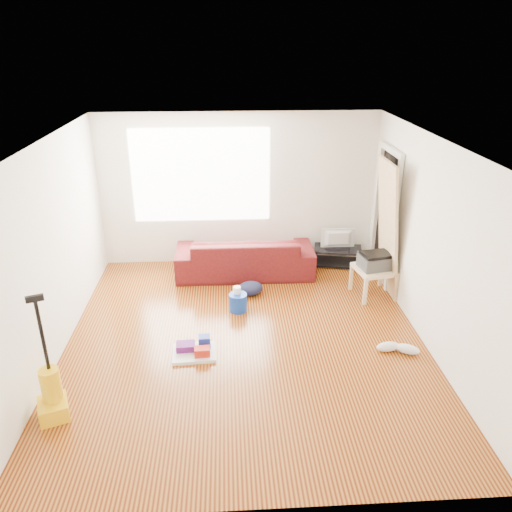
{
  "coord_description": "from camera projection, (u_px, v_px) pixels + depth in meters",
  "views": [
    {
      "loc": [
        -0.19,
        -5.39,
        3.56
      ],
      "look_at": [
        0.17,
        0.6,
        0.9
      ],
      "focal_mm": 35.0,
      "sensor_mm": 36.0,
      "label": 1
    }
  ],
  "objects": [
    {
      "name": "backpack",
      "position": [
        250.0,
        294.0,
        7.48
      ],
      "size": [
        0.44,
        0.38,
        0.21
      ],
      "primitive_type": "ellipsoid",
      "rotation": [
        0.0,
        0.0,
        0.25
      ],
      "color": "#161834",
      "rests_on": "ground"
    },
    {
      "name": "bucket",
      "position": [
        238.0,
        310.0,
        7.05
      ],
      "size": [
        0.26,
        0.26,
        0.26
      ],
      "primitive_type": "cylinder",
      "rotation": [
        0.0,
        0.0,
        -0.01
      ],
      "color": "#0F37A1",
      "rests_on": "ground"
    },
    {
      "name": "sneakers",
      "position": [
        398.0,
        348.0,
        6.1
      ],
      "size": [
        0.54,
        0.27,
        0.12
      ],
      "rotation": [
        0.0,
        0.0,
        -0.3
      ],
      "color": "silver",
      "rests_on": "ground"
    },
    {
      "name": "toilet_paper",
      "position": [
        237.0,
        298.0,
        7.02
      ],
      "size": [
        0.11,
        0.11,
        0.1
      ],
      "primitive_type": "cylinder",
      "color": "white",
      "rests_on": "bucket"
    },
    {
      "name": "door_panel",
      "position": [
        381.0,
        289.0,
        7.63
      ],
      "size": [
        0.25,
        0.8,
        1.99
      ],
      "primitive_type": "cube",
      "rotation": [
        0.0,
        -0.1,
        0.0
      ],
      "color": "#A77857",
      "rests_on": "ground"
    },
    {
      "name": "vacuum",
      "position": [
        52.0,
        395.0,
        5.01
      ],
      "size": [
        0.38,
        0.4,
        1.35
      ],
      "rotation": [
        0.0,
        0.0,
        0.36
      ],
      "color": "#DFA70C",
      "rests_on": "ground"
    },
    {
      "name": "side_table",
      "position": [
        374.0,
        272.0,
        7.33
      ],
      "size": [
        0.63,
        0.63,
        0.44
      ],
      "rotation": [
        0.0,
        0.0,
        0.18
      ],
      "color": "tan",
      "rests_on": "ground"
    },
    {
      "name": "cleaning_tray",
      "position": [
        195.0,
        350.0,
        6.07
      ],
      "size": [
        0.54,
        0.44,
        0.19
      ],
      "rotation": [
        0.0,
        0.0,
        0.06
      ],
      "color": "white",
      "rests_on": "ground"
    },
    {
      "name": "sofa",
      "position": [
        245.0,
        273.0,
        8.15
      ],
      "size": [
        2.19,
        0.86,
        0.64
      ],
      "primitive_type": "imported",
      "rotation": [
        0.0,
        0.0,
        3.14
      ],
      "color": "#430611",
      "rests_on": "ground"
    },
    {
      "name": "printer",
      "position": [
        376.0,
        261.0,
        7.26
      ],
      "size": [
        0.51,
        0.42,
        0.23
      ],
      "rotation": [
        0.0,
        0.0,
        0.2
      ],
      "color": "#373737",
      "rests_on": "side_table"
    },
    {
      "name": "room",
      "position": [
        250.0,
        245.0,
        6.0
      ],
      "size": [
        4.51,
        5.01,
        2.51
      ],
      "color": "#491506",
      "rests_on": "ground"
    },
    {
      "name": "tv_stand",
      "position": [
        337.0,
        256.0,
        8.42
      ],
      "size": [
        0.86,
        0.6,
        0.29
      ],
      "rotation": [
        0.0,
        0.0,
        -0.21
      ],
      "color": "black",
      "rests_on": "ground"
    },
    {
      "name": "tv",
      "position": [
        339.0,
        239.0,
        8.3
      ],
      "size": [
        0.57,
        0.07,
        0.33
      ],
      "primitive_type": "imported",
      "rotation": [
        0.0,
        0.0,
        3.14
      ],
      "color": "black",
      "rests_on": "tv_stand"
    }
  ]
}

